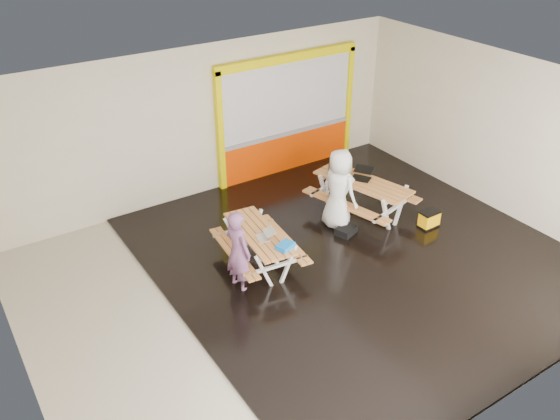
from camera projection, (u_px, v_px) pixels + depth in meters
room at (308, 195)px, 10.09m from camera, size 10.02×8.02×3.52m
deck at (357, 254)px, 11.55m from camera, size 7.50×7.98×0.05m
kiosk at (287, 117)px, 14.12m from camera, size 3.88×0.16×3.00m
picnic_table_left at (259, 240)px, 10.96m from camera, size 1.49×2.03×0.76m
picnic_table_right at (362, 189)px, 12.56m from camera, size 1.96×2.46×0.87m
person_left at (238, 251)px, 10.26m from camera, size 0.48×0.64×1.61m
person_right at (339, 190)px, 12.03m from camera, size 0.71×0.95×1.78m
laptop_left at (265, 236)px, 10.69m from camera, size 0.39×0.37×0.14m
laptop_right at (362, 175)px, 12.57m from camera, size 0.59×0.57×0.19m
blue_pouch at (285, 246)px, 10.39m from camera, size 0.37×0.31×0.09m
toolbox at (339, 166)px, 12.87m from camera, size 0.52×0.34×0.28m
backpack at (343, 160)px, 13.52m from camera, size 0.30×0.21×0.47m
dark_case at (346, 230)px, 12.12m from camera, size 0.51×0.45×0.16m
fluke_bag at (429, 219)px, 12.31m from camera, size 0.44×0.29×0.37m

